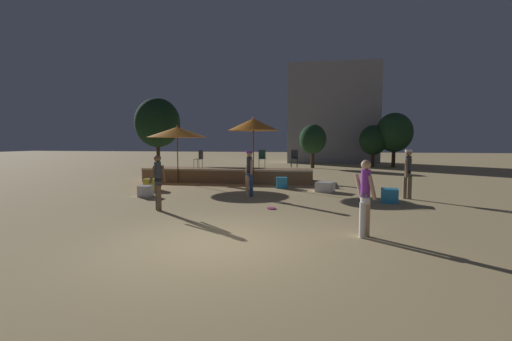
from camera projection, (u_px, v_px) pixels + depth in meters
The scene contains 22 objects.
ground_plane at pixel (216, 243), 6.71m from camera, with size 120.00×120.00×0.00m, color tan.
wooden_deck at pixel (230, 175), 17.45m from camera, with size 8.39×2.38×0.68m.
patio_umbrella_0 at pixel (177, 132), 16.46m from camera, with size 2.86×2.86×2.78m.
patio_umbrella_1 at pixel (253, 125), 15.65m from camera, with size 2.35×2.35×3.13m.
cube_seat_0 at pixel (325, 187), 13.65m from camera, with size 0.82×0.82×0.39m.
cube_seat_1 at pixel (389, 196), 11.20m from camera, with size 0.61×0.61×0.46m.
cube_seat_2 at pixel (151, 184), 14.12m from camera, with size 0.66×0.66×0.47m.
cube_seat_3 at pixel (146, 191), 12.47m from camera, with size 0.46×0.46×0.39m.
cube_seat_4 at pixel (282, 183), 14.77m from camera, with size 0.52×0.52×0.46m.
person_0 at pixel (408, 171), 11.88m from camera, with size 0.36×0.47×1.72m.
person_1 at pixel (249, 171), 12.34m from camera, with size 0.37×0.44×1.67m.
person_2 at pixel (158, 181), 9.85m from camera, with size 0.42×0.38×1.62m.
person_3 at pixel (365, 196), 7.08m from camera, with size 0.45×0.41×1.62m.
bistro_chair_0 at pixel (200, 157), 16.97m from camera, with size 0.43×0.42×0.90m.
bistro_chair_1 at pixel (262, 157), 17.48m from camera, with size 0.40×0.41×0.90m.
bistro_chair_2 at pixel (294, 157), 17.48m from camera, with size 0.40×0.40×0.90m.
frisbee_disc at pixel (271, 208), 10.17m from camera, with size 0.27×0.27×0.03m.
background_tree_0 at pixel (373, 140), 26.86m from camera, with size 2.12×2.12×3.29m.
background_tree_1 at pixel (394, 133), 26.56m from camera, with size 2.76×2.76×4.23m.
background_tree_2 at pixel (313, 139), 25.87m from camera, with size 2.03×2.03×3.31m.
background_tree_3 at pixel (158, 123), 26.66m from camera, with size 3.47×3.47×5.39m.
distant_building at pixel (333, 114), 32.50m from camera, with size 8.29×3.58×9.21m.
Camera 1 is at (1.90, -6.34, 1.99)m, focal length 24.00 mm.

